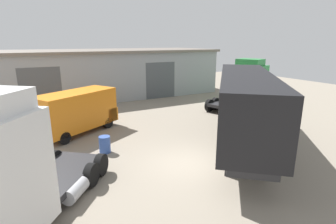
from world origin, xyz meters
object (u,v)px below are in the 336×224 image
object	(u,v)px
container_trailer_yellow	(245,102)
oil_drum	(105,144)
delivery_van_orange	(79,110)
tractor_unit_green	(247,83)

from	to	relation	value
container_trailer_yellow	oil_drum	xyz separation A→B (m)	(-6.74, 2.86, -2.13)
container_trailer_yellow	oil_drum	size ratio (longest dim) A/B	11.35
container_trailer_yellow	oil_drum	world-z (taller)	container_trailer_yellow
container_trailer_yellow	delivery_van_orange	distance (m)	9.98
tractor_unit_green	oil_drum	distance (m)	15.13
container_trailer_yellow	delivery_van_orange	xyz separation A→B (m)	(-7.27, 6.75, -1.15)
container_trailer_yellow	tractor_unit_green	distance (m)	10.69
container_trailer_yellow	delivery_van_orange	size ratio (longest dim) A/B	1.84
delivery_van_orange	oil_drum	size ratio (longest dim) A/B	6.17
container_trailer_yellow	tractor_unit_green	size ratio (longest dim) A/B	1.41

